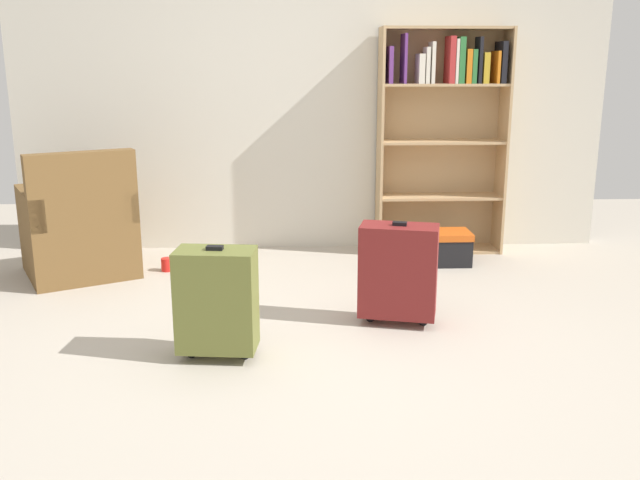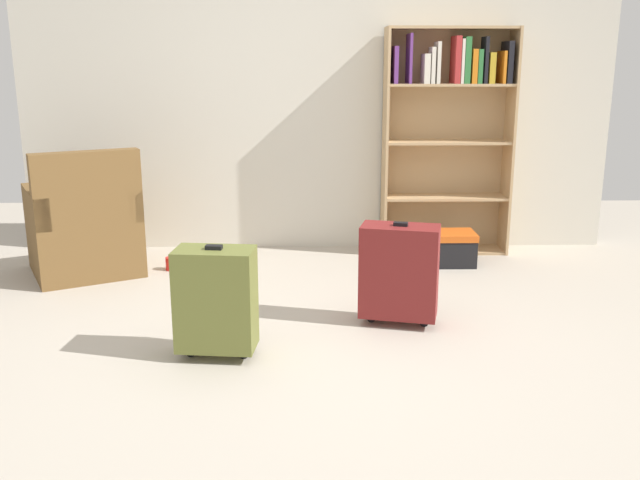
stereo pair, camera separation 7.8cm
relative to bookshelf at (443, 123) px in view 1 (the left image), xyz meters
The scene contains 8 objects.
ground_plane 2.50m from the bookshelf, 116.34° to the right, with size 8.10×8.10×0.00m, color #B2A899.
back_wall 1.07m from the bookshelf, 169.84° to the left, with size 4.63×0.10×2.60m, color beige.
bookshelf is the anchor object (origin of this frame).
armchair 2.81m from the bookshelf, 167.83° to the right, with size 0.94×0.94×0.90m.
mug 2.35m from the bookshelf, 166.18° to the right, with size 0.12×0.08×0.10m.
storage_box 0.97m from the bookshelf, 96.03° to the right, with size 0.38×0.28×0.25m.
suitcase_olive 2.67m from the bookshelf, 127.25° to the right, with size 0.42×0.27×0.59m.
suitcase_dark_red 1.84m from the bookshelf, 109.67° to the right, with size 0.48×0.32×0.60m.
Camera 1 is at (-0.16, -3.32, 1.47)m, focal length 39.02 mm.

